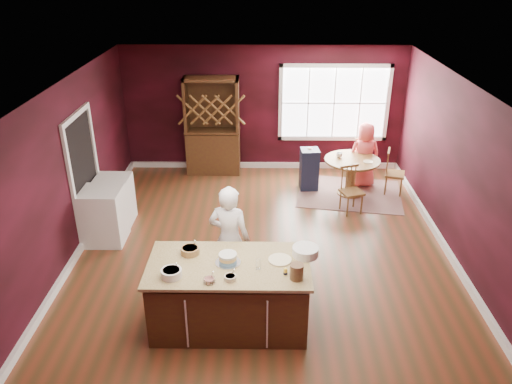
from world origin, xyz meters
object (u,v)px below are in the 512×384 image
kitchen_island (229,295)px  seated_woman (364,155)px  washer (104,216)px  chair_south (352,190)px  dining_table (351,169)px  toddler (313,150)px  layer_cake (228,258)px  baker (230,239)px  chair_east (395,172)px  dryer (115,200)px  hutch (212,126)px  chair_north (359,156)px  high_chair (309,168)px

kitchen_island → seated_woman: size_ratio=1.50×
kitchen_island → washer: washer is taller
chair_south → washer: washer is taller
dining_table → toddler: 0.87m
seated_woman → kitchen_island: bearing=53.6°
layer_cake → seated_woman: size_ratio=0.24×
baker → seated_woman: bearing=-112.5°
washer → chair_south: bearing=14.2°
layer_cake → chair_east: (3.06, 3.93, -0.52)m
toddler → dryer: toddler is taller
chair_east → hutch: 3.89m
toddler → dryer: bearing=-156.7°
dining_table → chair_east: size_ratio=1.17×
baker → chair_north: (2.51, 3.96, -0.32)m
dining_table → toddler: toddler is taller
kitchen_island → washer: size_ratio=2.17×
chair_south → high_chair: 1.24m
layer_cake → chair_north: 5.36m
kitchen_island → baker: baker is taller
dryer → baker: bearing=-41.4°
baker → toddler: 3.77m
layer_cake → toddler: bearing=71.3°
hutch → dryer: bearing=-124.0°
chair_east → chair_north: 0.98m
kitchen_island → chair_north: 5.35m
baker → chair_south: baker is taller
seated_woman → toddler: size_ratio=5.18×
dining_table → chair_south: chair_south is taller
chair_north → chair_east: bearing=110.7°
chair_north → high_chair: bearing=12.5°
chair_north → dryer: (-4.67, -2.05, -0.05)m
chair_east → toddler: size_ratio=3.55×
dining_table → seated_woman: seated_woman is taller
chair_north → hutch: (-3.12, 0.25, 0.56)m
chair_north → toddler: bearing=9.4°
dining_table → high_chair: 0.85m
layer_cake → chair_north: size_ratio=0.33×
seated_woman → layer_cake: bearing=53.4°
dining_table → layer_cake: size_ratio=3.40×
baker → layer_cake: baker is taller
dryer → washer: bearing=-90.0°
chair_north → hutch: hutch is taller
baker → hutch: (-0.61, 4.21, 0.24)m
kitchen_island → dryer: 3.48m
chair_south → chair_north: chair_north is taller
washer → dryer: 0.64m
dining_table → kitchen_island: bearing=-119.1°
seated_woman → high_chair: size_ratio=1.51×
kitchen_island → chair_north: chair_north is taller
seated_woman → hutch: hutch is taller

